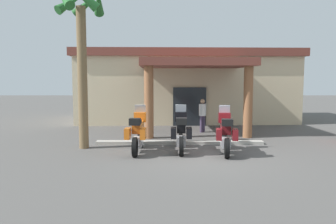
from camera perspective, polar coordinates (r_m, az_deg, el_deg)
ground_plane at (r=11.48m, az=6.07°, el=-7.37°), size 80.00×80.00×0.00m
motel_building at (r=21.07m, az=3.06°, el=4.55°), size 13.24×10.40×4.23m
motorcycle_orange at (r=11.89m, az=-5.00°, el=-3.46°), size 0.71×2.21×1.61m
motorcycle_black at (r=12.00m, az=2.36°, el=-3.36°), size 0.71×2.21×1.61m
motorcycle_maroon at (r=11.84m, az=9.85°, el=-3.57°), size 0.75×2.21×1.61m
pedestrian at (r=16.28m, az=5.99°, el=-0.21°), size 0.38×0.42×1.60m
palm_tree_roadside at (r=12.89m, az=-14.26°, el=12.60°), size 1.95×2.02×5.93m
curb_strip at (r=13.42m, az=2.13°, el=-5.16°), size 6.59×0.36×0.12m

